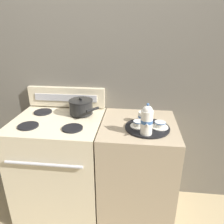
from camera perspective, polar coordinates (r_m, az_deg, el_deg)
The scene contains 11 objects.
ground_plane at distance 2.35m, azimuth -4.16°, elevation -23.61°, with size 6.00×6.00×0.00m, color tan.
wall_back at distance 2.06m, azimuth -3.27°, elevation 5.78°, with size 6.00×0.05×2.20m.
stove at distance 2.11m, azimuth -13.07°, elevation -13.57°, with size 0.74×0.67×0.94m.
control_panel at distance 2.10m, azimuth -11.83°, elevation 3.86°, with size 0.73×0.05×0.19m.
side_counter at distance 2.01m, azimuth 6.43°, elevation -15.19°, with size 0.61×0.64×0.93m.
saucepan at distance 1.93m, azimuth -8.05°, elevation 1.40°, with size 0.28×0.26×0.15m.
serving_tray at distance 1.70m, azimuth 9.19°, elevation -4.06°, with size 0.34×0.34×0.01m.
teapot at distance 1.55m, azimuth 9.08°, elevation -2.04°, with size 0.09×0.14×0.23m.
teacup_left at distance 1.70m, azimuth 12.42°, elevation -3.24°, with size 0.13×0.13×0.05m.
teacup_right at distance 1.69m, azimuth 6.98°, elevation -3.05°, with size 0.13×0.13×0.05m.
creamer_jug at distance 1.78m, azimuth 7.93°, elevation -1.13°, with size 0.07×0.07×0.08m.
Camera 1 is at (0.34, -1.60, 1.69)m, focal length 35.00 mm.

